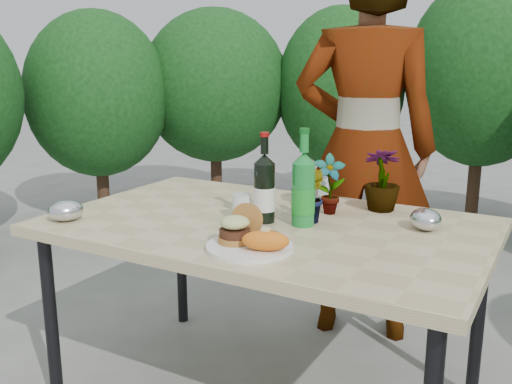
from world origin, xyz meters
The scene contains 17 objects.
patio_table centered at (0.00, 0.00, 0.69)m, with size 1.60×1.00×0.75m.
shrub_hedge centered at (0.07, 1.46, 1.09)m, with size 6.95×5.06×1.97m.
dinner_plate centered at (0.10, -0.31, 0.76)m, with size 0.28×0.28×0.01m, color white.
burger_stack centered at (0.05, -0.29, 0.81)m, with size 0.11×0.16×0.11m.
sweet_potato centered at (0.17, -0.33, 0.80)m, with size 0.15×0.08×0.06m, color orange.
grilled_veg centered at (0.12, -0.21, 0.78)m, with size 0.08×0.05×0.03m.
wine_bottle centered at (-0.01, 0.00, 0.87)m, with size 0.08×0.08×0.33m.
sparkling_water centered at (0.14, 0.03, 0.88)m, with size 0.09×0.09×0.36m.
plastic_cup centered at (-0.10, -0.01, 0.80)m, with size 0.07×0.07×0.10m, color silver.
seedling_left centered at (0.16, 0.22, 0.87)m, with size 0.12×0.08×0.24m, color #2C6020.
seedling_mid centered at (0.14, 0.08, 0.85)m, with size 0.11×0.09×0.20m, color #235B1F.
seedling_right centered at (0.32, 0.37, 0.88)m, with size 0.14×0.14×0.25m, color #2F5F20.
blue_bowl centered at (0.04, 0.34, 0.81)m, with size 0.14×0.14×0.11m, color silver.
foil_packet_left centered at (-0.66, -0.36, 0.79)m, with size 0.13×0.11×0.08m, color silver.
foil_packet_right centered at (0.54, 0.18, 0.79)m, with size 0.13×0.11×0.08m, color silver.
person centered at (0.11, 0.78, 0.93)m, with size 0.68×0.44×1.85m, color #A17050.
terracotta_pot centered at (-1.78, 2.04, 0.07)m, with size 0.17×0.17×0.14m.
Camera 1 is at (0.97, -1.80, 1.35)m, focal length 40.00 mm.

